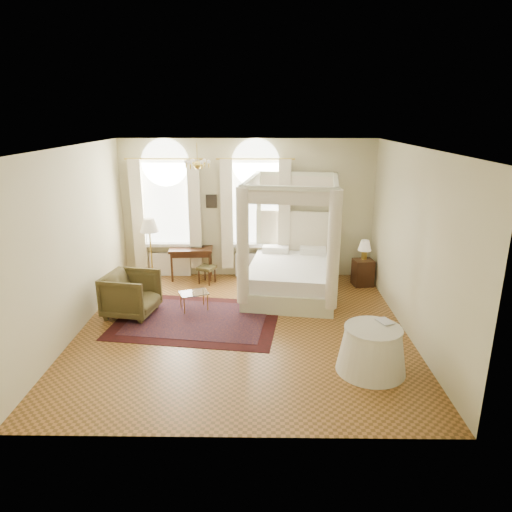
{
  "coord_description": "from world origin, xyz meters",
  "views": [
    {
      "loc": [
        0.36,
        -7.71,
        3.82
      ],
      "look_at": [
        0.24,
        0.4,
        1.29
      ],
      "focal_mm": 32.0,
      "sensor_mm": 36.0,
      "label": 1
    }
  ],
  "objects": [
    {
      "name": "armchair",
      "position": [
        -2.22,
        0.6,
        0.43
      ],
      "size": [
        1.11,
        1.08,
        0.87
      ],
      "primitive_type": "imported",
      "rotation": [
        0.0,
        0.0,
        1.39
      ],
      "color": "#43391D",
      "rests_on": "ground"
    },
    {
      "name": "canopy_bed",
      "position": [
        0.99,
        1.68,
        0.58
      ],
      "size": [
        2.24,
        2.62,
        2.57
      ],
      "color": "beige",
      "rests_on": "ground"
    },
    {
      "name": "window_right",
      "position": [
        0.2,
        2.87,
        1.49
      ],
      "size": [
        1.62,
        0.27,
        3.29
      ],
      "color": "silver",
      "rests_on": "room_walls"
    },
    {
      "name": "room_walls",
      "position": [
        0.0,
        0.0,
        1.98
      ],
      "size": [
        6.0,
        6.0,
        6.0
      ],
      "color": "beige",
      "rests_on": "ground"
    },
    {
      "name": "laptop",
      "position": [
        -1.22,
        2.83,
        0.78
      ],
      "size": [
        0.4,
        0.3,
        0.03
      ],
      "primitive_type": "imported",
      "rotation": [
        0.0,
        0.0,
        3.33
      ],
      "color": "black",
      "rests_on": "writing_desk"
    },
    {
      "name": "writing_desk",
      "position": [
        -1.34,
        2.7,
        0.65
      ],
      "size": [
        1.05,
        0.59,
        0.76
      ],
      "color": "#36190E",
      "rests_on": "ground"
    },
    {
      "name": "wall_pictures",
      "position": [
        0.09,
        2.97,
        1.89
      ],
      "size": [
        2.54,
        0.03,
        0.39
      ],
      "color": "black",
      "rests_on": "room_walls"
    },
    {
      "name": "window_left",
      "position": [
        -1.9,
        2.87,
        1.49
      ],
      "size": [
        1.62,
        0.27,
        3.29
      ],
      "color": "silver",
      "rests_on": "room_walls"
    },
    {
      "name": "coffee_table",
      "position": [
        -1.02,
        0.84,
        0.34
      ],
      "size": [
        0.66,
        0.57,
        0.38
      ],
      "color": "silver",
      "rests_on": "ground"
    },
    {
      "name": "side_table",
      "position": [
        2.05,
        -1.42,
        0.36
      ],
      "size": [
        1.07,
        1.07,
        0.73
      ],
      "color": "silver",
      "rests_on": "ground"
    },
    {
      "name": "book",
      "position": [
        2.18,
        -1.27,
        0.74
      ],
      "size": [
        0.28,
        0.32,
        0.02
      ],
      "primitive_type": "imported",
      "rotation": [
        0.0,
        0.0,
        0.38
      ],
      "color": "black",
      "rests_on": "side_table"
    },
    {
      "name": "chandelier",
      "position": [
        -0.9,
        1.2,
        2.91
      ],
      "size": [
        0.51,
        0.45,
        0.5
      ],
      "color": "gold",
      "rests_on": "room_walls"
    },
    {
      "name": "nightstand",
      "position": [
        2.7,
        2.3,
        0.31
      ],
      "size": [
        0.49,
        0.46,
        0.62
      ],
      "primitive_type": "cube",
      "rotation": [
        0.0,
        0.0,
        0.16
      ],
      "color": "#36190E",
      "rests_on": "ground"
    },
    {
      "name": "nightstand_lamp",
      "position": [
        2.72,
        2.38,
        0.91
      ],
      "size": [
        0.3,
        0.3,
        0.45
      ],
      "color": "gold",
      "rests_on": "nightstand"
    },
    {
      "name": "oriental_rug",
      "position": [
        -0.9,
        0.37,
        0.01
      ],
      "size": [
        3.35,
        2.6,
        0.01
      ],
      "color": "#390D0E",
      "rests_on": "ground"
    },
    {
      "name": "stool",
      "position": [
        -0.94,
        2.39,
        0.35
      ],
      "size": [
        0.48,
        0.48,
        0.42
      ],
      "color": "#40371B",
      "rests_on": "ground"
    },
    {
      "name": "floor_lamp",
      "position": [
        -2.17,
        2.16,
        1.37
      ],
      "size": [
        0.41,
        0.41,
        1.61
      ],
      "color": "gold",
      "rests_on": "ground"
    },
    {
      "name": "ground",
      "position": [
        0.0,
        0.0,
        0.0
      ],
      "size": [
        6.0,
        6.0,
        0.0
      ],
      "primitive_type": "plane",
      "color": "#985F2C",
      "rests_on": "ground"
    }
  ]
}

